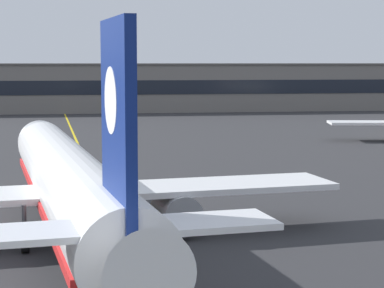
% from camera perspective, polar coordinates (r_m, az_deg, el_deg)
% --- Properties ---
extents(taxiway_centreline, '(9.54, 179.78, 0.01)m').
position_cam_1_polar(taxiway_centreline, '(62.62, -7.58, -2.96)').
color(taxiway_centreline, yellow).
rests_on(taxiway_centreline, ground).
extents(airliner_foreground, '(32.35, 41.47, 11.65)m').
position_cam_1_polar(airliner_foreground, '(41.84, -9.55, -2.98)').
color(airliner_foreground, white).
rests_on(airliner_foreground, ground).
extents(safety_cone_by_nose_gear, '(0.44, 0.44, 0.55)m').
position_cam_1_polar(safety_cone_by_nose_gear, '(59.04, -8.27, -3.29)').
color(safety_cone_by_nose_gear, orange).
rests_on(safety_cone_by_nose_gear, ground).
extents(terminal_building, '(155.82, 12.40, 9.83)m').
position_cam_1_polar(terminal_building, '(151.11, -6.14, 4.39)').
color(terminal_building, slate).
rests_on(terminal_building, ground).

